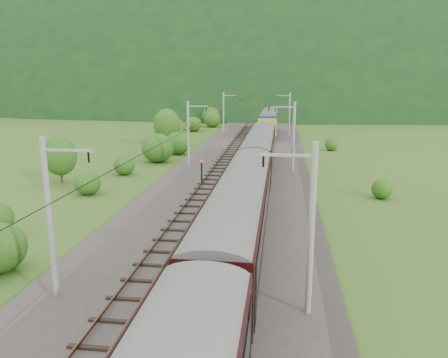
# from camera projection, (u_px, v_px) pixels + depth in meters

# --- Properties ---
(ground) EXTENTS (600.00, 600.00, 0.00)m
(ground) POSITION_uv_depth(u_px,v_px,m) (178.00, 309.00, 21.17)
(ground) COLOR #34581B
(ground) RESTS_ON ground
(railbed) EXTENTS (14.00, 220.00, 0.30)m
(railbed) POSITION_uv_depth(u_px,v_px,m) (211.00, 235.00, 30.79)
(railbed) COLOR #38332D
(railbed) RESTS_ON ground
(track_left) EXTENTS (2.40, 220.00, 0.27)m
(track_left) POSITION_uv_depth(u_px,v_px,m) (177.00, 230.00, 31.04)
(track_left) COLOR brown
(track_left) RESTS_ON railbed
(track_right) EXTENTS (2.40, 220.00, 0.27)m
(track_right) POSITION_uv_depth(u_px,v_px,m) (244.00, 233.00, 30.44)
(track_right) COLOR brown
(track_right) RESTS_ON railbed
(catenary_left) EXTENTS (2.54, 192.28, 8.00)m
(catenary_left) POSITION_uv_depth(u_px,v_px,m) (189.00, 133.00, 51.82)
(catenary_left) COLOR gray
(catenary_left) RESTS_ON railbed
(catenary_right) EXTENTS (2.54, 192.28, 8.00)m
(catenary_right) POSITION_uv_depth(u_px,v_px,m) (293.00, 135.00, 50.28)
(catenary_right) COLOR gray
(catenary_right) RESTS_ON railbed
(overhead_wires) EXTENTS (4.83, 198.00, 0.03)m
(overhead_wires) POSITION_uv_depth(u_px,v_px,m) (210.00, 137.00, 29.21)
(overhead_wires) COLOR black
(overhead_wires) RESTS_ON ground
(mountain_main) EXTENTS (504.00, 360.00, 244.00)m
(mountain_main) POSITION_uv_depth(u_px,v_px,m) (274.00, 96.00, 272.26)
(mountain_main) COLOR #113317
(mountain_main) RESTS_ON ground
(mountain_ridge) EXTENTS (336.00, 280.00, 132.00)m
(mountain_ridge) POSITION_uv_depth(u_px,v_px,m) (114.00, 93.00, 326.05)
(mountain_ridge) COLOR #113317
(mountain_ridge) RESTS_ON ground
(train) EXTENTS (3.15, 150.36, 5.48)m
(train) POSITION_uv_depth(u_px,v_px,m) (208.00, 295.00, 14.93)
(train) COLOR black
(train) RESTS_ON ground
(hazard_post_near) EXTENTS (0.14, 0.14, 1.29)m
(hazard_post_near) POSITION_uv_depth(u_px,v_px,m) (238.00, 161.00, 53.40)
(hazard_post_near) COLOR red
(hazard_post_near) RESTS_ON railbed
(hazard_post_far) EXTENTS (0.15, 0.15, 1.37)m
(hazard_post_far) POSITION_uv_depth(u_px,v_px,m) (259.00, 131.00, 83.08)
(hazard_post_far) COLOR red
(hazard_post_far) RESTS_ON railbed
(signal) EXTENTS (0.27, 0.27, 2.42)m
(signal) POSITION_uv_depth(u_px,v_px,m) (202.00, 169.00, 45.02)
(signal) COLOR black
(signal) RESTS_ON railbed
(vegetation_left) EXTENTS (11.76, 150.25, 6.47)m
(vegetation_left) POSITION_uv_depth(u_px,v_px,m) (107.00, 164.00, 45.53)
(vegetation_left) COLOR #1E4612
(vegetation_left) RESTS_ON ground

